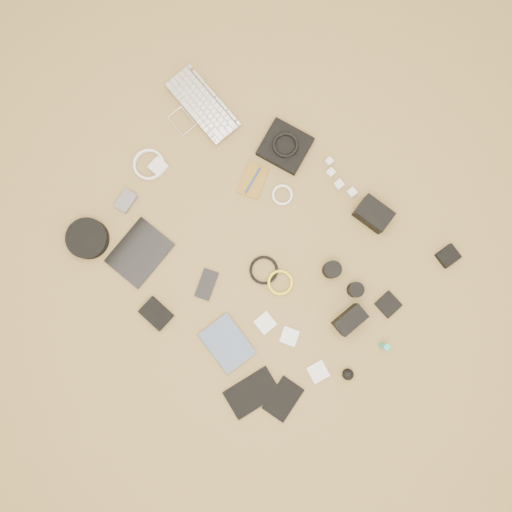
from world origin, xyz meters
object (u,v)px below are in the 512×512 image
Objects in this scene: laptop at (194,113)px; tablet at (140,253)px; dslr_camera at (373,214)px; headphone_case at (88,239)px; phone at (207,284)px; paperback at (212,355)px.

tablet is at bearing -60.01° from laptop.
dslr_camera is 1.19m from headphone_case.
phone is 0.61× the size of paperback.
laptop is at bearing 89.56° from headphone_case.
phone is (0.30, 0.07, -0.00)m from tablet.
laptop is 1.02m from paperback.
dslr_camera is 0.98m from tablet.
tablet is at bearing 174.17° from phone.
paperback reaches higher than tablet.
tablet is at bearing -133.66° from dslr_camera.
dslr_camera is 0.58× the size of tablet.
tablet is (-0.67, -0.72, -0.03)m from dslr_camera.
laptop reaches higher than phone.
laptop is 0.64m from tablet.
dslr_camera is at bearing 42.11° from phone.
paperback is (0.70, -0.05, -0.01)m from headphone_case.
dslr_camera reaches higher than laptop.
laptop reaches higher than paperback.
phone is (0.50, -0.54, -0.01)m from laptop.
headphone_case is 0.85× the size of paperback.
laptop is 2.03× the size of headphone_case.
dslr_camera is at bearing 4.06° from paperback.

